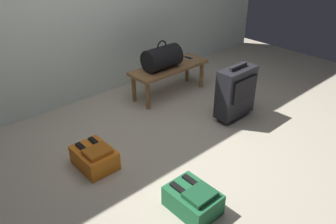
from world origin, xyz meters
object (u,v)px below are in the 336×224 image
at_px(backpack_orange, 95,157).
at_px(cell_phone, 188,58).
at_px(backpack_green, 193,200).
at_px(suitcase_upright_charcoal, 236,92).
at_px(duffel_bag_black, 162,58).
at_px(bench, 169,70).

bearing_deg(backpack_orange, cell_phone, 20.01).
bearing_deg(backpack_green, suitcase_upright_charcoal, 26.39).
distance_m(duffel_bag_black, backpack_orange, 1.52).
bearing_deg(suitcase_upright_charcoal, duffel_bag_black, 104.51).
height_order(bench, backpack_green, bench).
xyz_separation_m(cell_phone, backpack_orange, (-1.79, -0.65, -0.28)).
bearing_deg(backpack_orange, duffel_bag_black, 25.23).
distance_m(duffel_bag_black, suitcase_upright_charcoal, 0.96).
bearing_deg(backpack_green, duffel_bag_black, 55.71).
distance_m(cell_phone, suitcase_upright_charcoal, 0.96).
distance_m(backpack_orange, backpack_green, 0.96).
bearing_deg(bench, cell_phone, 4.43).
height_order(cell_phone, backpack_orange, cell_phone).
relative_size(duffel_bag_black, backpack_green, 1.16).
xyz_separation_m(suitcase_upright_charcoal, backpack_orange, (-1.56, 0.28, -0.22)).
distance_m(suitcase_upright_charcoal, backpack_orange, 1.60).
height_order(bench, suitcase_upright_charcoal, suitcase_upright_charcoal).
bearing_deg(duffel_bag_black, backpack_orange, -154.77).
height_order(duffel_bag_black, suitcase_upright_charcoal, duffel_bag_black).
bearing_deg(duffel_bag_black, backpack_green, -124.29).
relative_size(suitcase_upright_charcoal, backpack_green, 1.61).
height_order(suitcase_upright_charcoal, backpack_green, suitcase_upright_charcoal).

